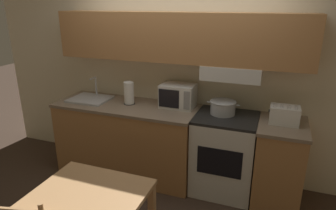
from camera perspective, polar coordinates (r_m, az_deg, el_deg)
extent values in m
plane|color=#3D2D23|center=(4.20, 2.15, -11.53)|extent=(16.00, 16.00, 0.00)
cube|color=beige|center=(3.74, 2.51, 5.75)|extent=(5.36, 0.05, 2.55)
cube|color=#B27A47|center=(3.48, 1.67, 12.77)|extent=(2.96, 0.32, 0.55)
cube|color=silver|center=(3.40, 12.04, 6.09)|extent=(0.65, 0.34, 0.16)
cube|color=#B27A47|center=(3.92, -7.65, -6.59)|extent=(1.77, 0.67, 0.90)
cube|color=#84705B|center=(3.75, -7.96, -0.15)|extent=(1.79, 0.69, 0.04)
cube|color=#B27A47|center=(3.54, 20.24, -10.69)|extent=(0.48, 0.67, 0.90)
cube|color=#84705B|center=(3.34, 21.14, -3.71)|extent=(0.50, 0.69, 0.04)
cube|color=silver|center=(3.58, 10.63, -9.32)|extent=(0.68, 0.62, 0.90)
cube|color=black|center=(3.39, 11.10, -2.37)|extent=(0.68, 0.62, 0.03)
cube|color=black|center=(3.28, 9.71, -10.77)|extent=(0.48, 0.01, 0.32)
cylinder|color=black|center=(3.30, 8.12, -2.61)|extent=(0.10, 0.10, 0.01)
cylinder|color=black|center=(3.25, 13.41, -3.26)|extent=(0.10, 0.10, 0.01)
cylinder|color=black|center=(3.53, 9.00, -1.21)|extent=(0.10, 0.10, 0.01)
cylinder|color=black|center=(3.49, 13.94, -1.79)|extent=(0.10, 0.10, 0.01)
cylinder|color=#B7BABF|center=(3.43, 10.41, -0.48)|extent=(0.28, 0.28, 0.15)
torus|color=#B7BABF|center=(3.40, 10.48, 0.65)|extent=(0.29, 0.29, 0.01)
cylinder|color=#B7BABF|center=(3.44, 7.85, 0.53)|extent=(0.05, 0.01, 0.01)
cylinder|color=#B7BABF|center=(3.39, 13.10, -0.07)|extent=(0.05, 0.01, 0.01)
cube|color=silver|center=(3.59, 1.93, 1.80)|extent=(0.40, 0.29, 0.28)
cube|color=black|center=(3.47, 0.14, 1.22)|extent=(0.25, 0.01, 0.22)
cube|color=gray|center=(3.41, 3.57, 0.83)|extent=(0.07, 0.01, 0.22)
cube|color=silver|center=(3.33, 21.29, -1.78)|extent=(0.29, 0.21, 0.18)
cube|color=black|center=(3.32, 18.72, -1.03)|extent=(0.01, 0.02, 0.02)
cube|color=black|center=(3.30, 19.70, -0.14)|extent=(0.04, 0.15, 0.01)
cube|color=black|center=(3.30, 20.88, -0.28)|extent=(0.04, 0.15, 0.01)
cube|color=black|center=(3.30, 22.07, -0.41)|extent=(0.04, 0.15, 0.01)
cube|color=black|center=(3.31, 23.25, -0.54)|extent=(0.04, 0.15, 0.01)
cube|color=#B7BABF|center=(4.00, -14.61, 1.11)|extent=(0.50, 0.42, 0.02)
cube|color=#4C4F54|center=(3.99, -14.79, 1.08)|extent=(0.42, 0.31, 0.01)
cylinder|color=#B7BABF|center=(4.09, -13.55, 3.52)|extent=(0.02, 0.02, 0.24)
cylinder|color=#B7BABF|center=(4.01, -14.15, 4.96)|extent=(0.02, 0.12, 0.02)
cylinder|color=black|center=(3.76, -7.34, 0.29)|extent=(0.14, 0.14, 0.01)
cylinder|color=white|center=(3.72, -7.43, 2.33)|extent=(0.12, 0.12, 0.27)
cube|color=tan|center=(2.50, -14.97, -16.28)|extent=(0.87, 0.73, 0.04)
cube|color=tan|center=(3.12, -17.09, -16.82)|extent=(0.06, 0.06, 0.70)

